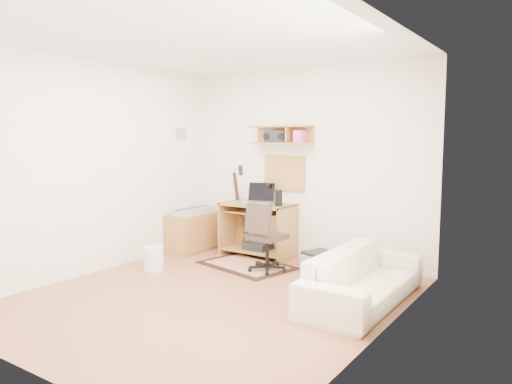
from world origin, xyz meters
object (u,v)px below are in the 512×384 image
Objects in this scene: desk at (258,230)px; sofa at (363,269)px; cabinet at (195,231)px; printer at (323,262)px; task_chair at (267,237)px.

desk reaches higher than sofa.
sofa is (2.96, -0.83, 0.08)m from cabinet.
cabinet is 1.81× the size of printer.
desk is at bearing 62.69° from sofa.
sofa is (1.95, -1.01, -0.02)m from desk.
desk is 0.56× the size of sofa.
sofa is at bearing -12.87° from task_chair.
desk is at bearing 9.85° from cabinet.
sofa reaches higher than cabinet.
printer is (2.05, 0.12, -0.19)m from cabinet.
cabinet is at bearing -154.97° from printer.
cabinet is at bearing 74.28° from sofa.
cabinet is (-1.53, 0.40, -0.17)m from task_chair.
task_chair is 1.60m from cabinet.
task_chair is 0.98× the size of cabinet.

